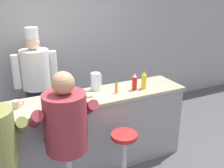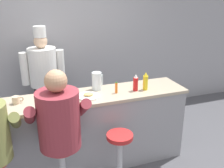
{
  "view_description": "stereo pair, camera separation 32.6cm",
  "coord_description": "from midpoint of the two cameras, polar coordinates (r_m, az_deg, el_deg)",
  "views": [
    {
      "loc": [
        -1.01,
        -2.5,
        2.26
      ],
      "look_at": [
        0.34,
        0.25,
        1.13
      ],
      "focal_mm": 42.0,
      "sensor_mm": 36.0,
      "label": 1
    },
    {
      "loc": [
        -0.71,
        -2.63,
        2.26
      ],
      "look_at": [
        0.34,
        0.25,
        1.13
      ],
      "focal_mm": 42.0,
      "sensor_mm": 36.0,
      "label": 2
    }
  ],
  "objects": [
    {
      "name": "hot_sauce_bottle_orange",
      "position": [
        3.28,
        3.79,
        -0.88
      ],
      "size": [
        0.03,
        0.03,
        0.15
      ],
      "color": "orange",
      "rests_on": "diner_counter"
    },
    {
      "name": "water_pitcher_clear",
      "position": [
        3.37,
        -0.58,
        0.59
      ],
      "size": [
        0.14,
        0.13,
        0.23
      ],
      "color": "silver",
      "rests_on": "diner_counter"
    },
    {
      "name": "cook_in_whites_near",
      "position": [
        4.22,
        -12.52,
        1.68
      ],
      "size": [
        0.67,
        0.43,
        1.72
      ],
      "color": "#232328",
      "rests_on": "ground_plane"
    },
    {
      "name": "diner_seated_maroon",
      "position": [
        2.74,
        -8.23,
        -8.16
      ],
      "size": [
        0.66,
        0.65,
        1.53
      ],
      "color": "#B2B5BA",
      "rests_on": "ground_plane"
    },
    {
      "name": "diner_counter",
      "position": [
        3.45,
        -2.83,
        -10.32
      ],
      "size": [
        2.63,
        0.57,
        1.01
      ],
      "color": "gray",
      "rests_on": "ground_plane"
    },
    {
      "name": "coffee_mug_tan",
      "position": [
        3.13,
        -17.36,
        -3.4
      ],
      "size": [
        0.13,
        0.08,
        0.09
      ],
      "color": "beige",
      "rests_on": "diner_counter"
    },
    {
      "name": "wall_back",
      "position": [
        4.53,
        -8.78,
        8.47
      ],
      "size": [
        10.0,
        0.06,
        2.7
      ],
      "color": "#99999E",
      "rests_on": "ground_plane"
    },
    {
      "name": "cereal_bowl",
      "position": [
        3.02,
        -6.91,
        -3.91
      ],
      "size": [
        0.16,
        0.16,
        0.05
      ],
      "color": "white",
      "rests_on": "diner_counter"
    },
    {
      "name": "empty_stool_round",
      "position": [
        3.15,
        4.73,
        -14.52
      ],
      "size": [
        0.31,
        0.31,
        0.69
      ],
      "color": "#B2B5BA",
      "rests_on": "ground_plane"
    },
    {
      "name": "breakfast_plate",
      "position": [
        3.18,
        -2.22,
        -2.62
      ],
      "size": [
        0.28,
        0.28,
        0.05
      ],
      "color": "white",
      "rests_on": "diner_counter"
    },
    {
      "name": "ketchup_bottle_red",
      "position": [
        3.37,
        7.92,
        0.19
      ],
      "size": [
        0.06,
        0.06,
        0.22
      ],
      "color": "red",
      "rests_on": "diner_counter"
    },
    {
      "name": "mustard_bottle_yellow",
      "position": [
        3.42,
        10.02,
        0.49
      ],
      "size": [
        0.06,
        0.06,
        0.24
      ],
      "color": "yellow",
      "rests_on": "diner_counter"
    }
  ]
}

